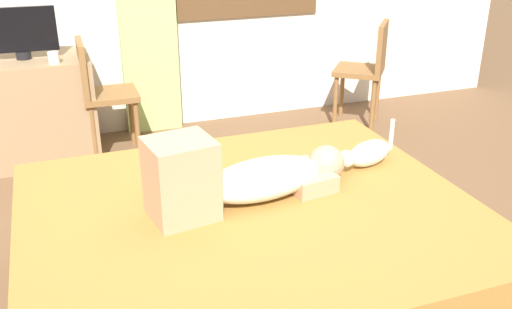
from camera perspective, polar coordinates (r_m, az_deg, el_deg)
name	(u,v)px	position (r m, az deg, el deg)	size (l,w,h in m)	color
ground_plane	(270,290)	(2.88, 1.42, -13.24)	(16.00, 16.00, 0.00)	brown
bed	(250,259)	(2.63, -0.56, -10.27)	(1.98, 1.68, 0.52)	#997A56
person_lying	(243,177)	(2.49, -1.30, -2.24)	(0.94, 0.38, 0.34)	silver
cat	(367,154)	(2.89, 10.87, 0.09)	(0.35, 0.17, 0.21)	silver
desk	(29,110)	(4.42, -21.52, 4.07)	(0.90, 0.56, 0.74)	#997A56
tv_monitor	(20,32)	(4.28, -22.27, 11.09)	(0.48, 0.10, 0.35)	black
cup	(54,58)	(4.11, -19.34, 9.01)	(0.07, 0.07, 0.08)	white
chair_by_desk	(100,89)	(4.27, -15.18, 6.23)	(0.39, 0.39, 0.86)	brown
chair_spare	(368,66)	(4.83, 10.98, 8.61)	(0.53, 0.53, 0.86)	brown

